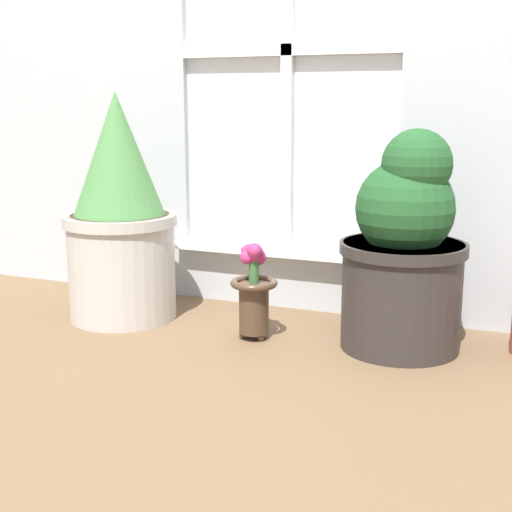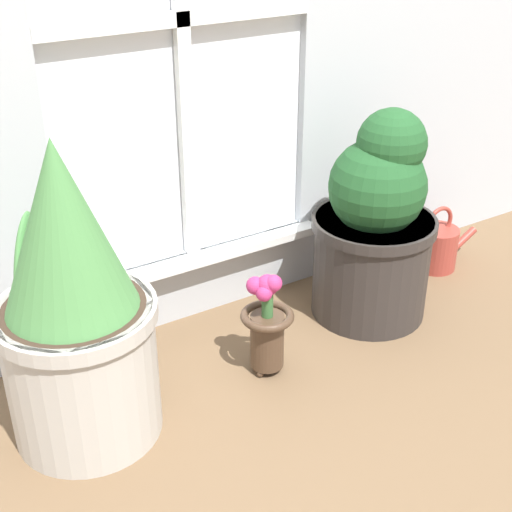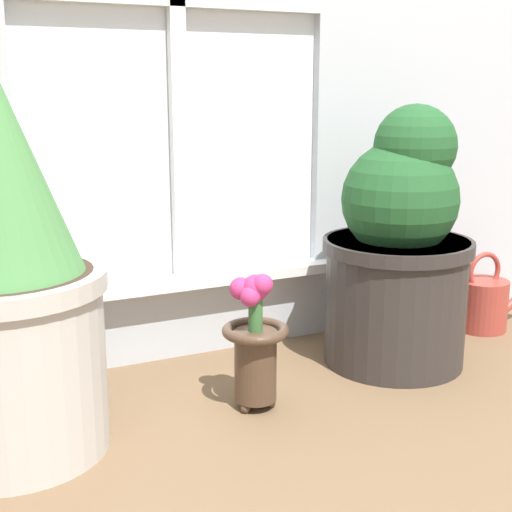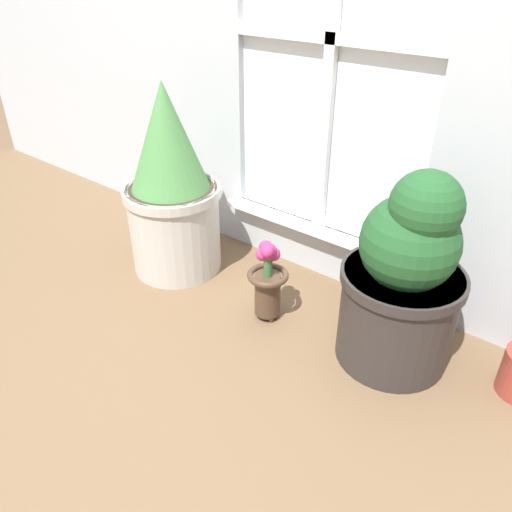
{
  "view_description": "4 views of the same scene",
  "coord_description": "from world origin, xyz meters",
  "px_view_note": "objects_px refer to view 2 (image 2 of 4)",
  "views": [
    {
      "loc": [
        0.79,
        -1.64,
        0.67
      ],
      "look_at": [
        0.02,
        0.21,
        0.23
      ],
      "focal_mm": 50.0,
      "sensor_mm": 36.0,
      "label": 1
    },
    {
      "loc": [
        -0.78,
        -1.08,
        1.13
      ],
      "look_at": [
        0.04,
        0.23,
        0.3
      ],
      "focal_mm": 50.0,
      "sensor_mm": 36.0,
      "label": 2
    },
    {
      "loc": [
        -0.55,
        -1.05,
        0.64
      ],
      "look_at": [
        0.04,
        0.18,
        0.31
      ],
      "focal_mm": 50.0,
      "sensor_mm": 36.0,
      "label": 3
    },
    {
      "loc": [
        0.83,
        -0.89,
        1.05
      ],
      "look_at": [
        -0.03,
        0.18,
        0.21
      ],
      "focal_mm": 35.0,
      "sensor_mm": 36.0,
      "label": 4
    }
  ],
  "objects_px": {
    "potted_plant_left": "(74,310)",
    "potted_plant_right": "(375,227)",
    "flower_vase": "(267,322)",
    "watering_can": "(437,246)"
  },
  "relations": [
    {
      "from": "potted_plant_left",
      "to": "potted_plant_right",
      "type": "xyz_separation_m",
      "value": [
        0.87,
        0.05,
        -0.05
      ]
    },
    {
      "from": "potted_plant_right",
      "to": "watering_can",
      "type": "distance_m",
      "value": 0.41
    },
    {
      "from": "flower_vase",
      "to": "watering_can",
      "type": "distance_m",
      "value": 0.78
    },
    {
      "from": "potted_plant_left",
      "to": "watering_can",
      "type": "distance_m",
      "value": 1.26
    },
    {
      "from": "potted_plant_left",
      "to": "potted_plant_right",
      "type": "distance_m",
      "value": 0.87
    },
    {
      "from": "potted_plant_right",
      "to": "flower_vase",
      "type": "height_order",
      "value": "potted_plant_right"
    },
    {
      "from": "potted_plant_left",
      "to": "flower_vase",
      "type": "height_order",
      "value": "potted_plant_left"
    },
    {
      "from": "potted_plant_left",
      "to": "potted_plant_right",
      "type": "bearing_deg",
      "value": 3.15
    },
    {
      "from": "flower_vase",
      "to": "watering_can",
      "type": "bearing_deg",
      "value": 12.66
    },
    {
      "from": "potted_plant_left",
      "to": "potted_plant_right",
      "type": "relative_size",
      "value": 1.16
    }
  ]
}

